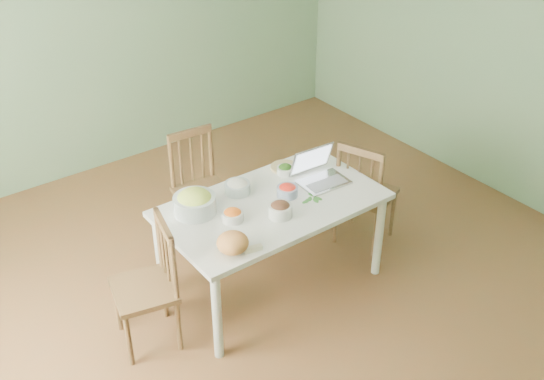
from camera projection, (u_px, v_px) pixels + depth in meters
floor at (271, 300)px, 4.56m from camera, size 5.00×5.00×0.00m
wall_back at (97, 24)px, 5.53m from camera, size 5.00×0.00×2.70m
wall_right at (524, 44)px, 5.11m from camera, size 0.00×5.00×2.70m
dining_table at (272, 244)px, 4.53m from camera, size 1.50×0.85×0.70m
chair_far at (203, 190)px, 4.97m from camera, size 0.42×0.41×0.89m
chair_left at (143, 287)px, 4.01m from camera, size 0.45×0.47×0.88m
chair_right at (367, 191)px, 4.95m from camera, size 0.50×0.51×0.90m
bread_boule at (233, 243)px, 3.86m from camera, size 0.23×0.23×0.13m
butter_stick at (253, 249)px, 3.89m from camera, size 0.12×0.06×0.03m
bowl_squash at (195, 202)px, 4.20m from camera, size 0.35×0.35×0.16m
bowl_carrot at (233, 215)px, 4.15m from camera, size 0.17×0.17×0.08m
bowl_onion at (237, 186)px, 4.43m from camera, size 0.22×0.22×0.10m
bowl_mushroom at (280, 209)px, 4.18m from camera, size 0.18×0.18×0.10m
bowl_redpep at (287, 190)px, 4.40m from camera, size 0.19×0.19×0.09m
bowl_broccoli at (285, 169)px, 4.64m from camera, size 0.16×0.16×0.08m
flatbread at (285, 167)px, 4.73m from camera, size 0.24×0.24×0.02m
basil_bunch at (311, 199)px, 4.37m from camera, size 0.17×0.17×0.02m
laptop at (324, 169)px, 4.50m from camera, size 0.36×0.33×0.23m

